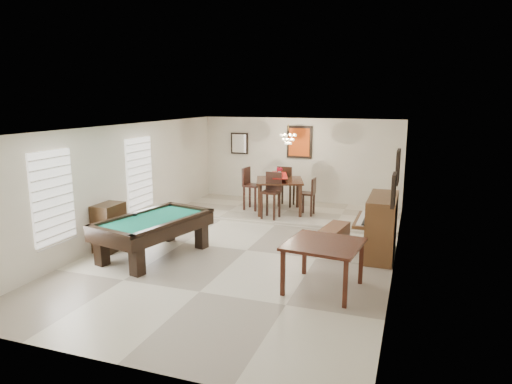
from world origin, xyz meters
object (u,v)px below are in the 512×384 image
Objects in this scene: piano_bench at (334,239)px; dining_chair_north at (286,186)px; upright_piano at (374,226)px; dining_chair_south at (271,196)px; square_table at (323,266)px; pool_table at (154,238)px; dining_chair_west at (252,189)px; apothecary_chest at (109,227)px; chandelier at (288,135)px; dining_table at (279,194)px; dining_chair_east at (307,196)px; flower_vase at (280,171)px.

piano_bench is 0.86× the size of dining_chair_north.
dining_chair_south is at bearing 148.78° from upright_piano.
upright_piano is at bearing 72.75° from square_table.
pool_table is 4.03m from dining_chair_west.
apothecary_chest is 5.25m from chandelier.
dining_table is 1.60m from chandelier.
dining_table is 1.23× the size of dining_chair_east.
square_table is at bearing 114.32° from dining_chair_north.
upright_piano is 1.22× the size of dining_table.
dining_table reaches higher than pool_table.
dining_chair_west reaches higher than pool_table.
chandelier reaches higher than square_table.
dining_chair_east is at bearing 48.73° from apothecary_chest.
square_table is at bearing -107.25° from upright_piano.
apothecary_chest reaches higher than pool_table.
dining_chair_east is at bearing 129.80° from upright_piano.
square_table is 1.19× the size of piano_bench.
pool_table is at bearing -110.93° from flower_vase.
pool_table is at bearing -29.52° from dining_chair_east.
dining_chair_west is (-0.79, 0.03, 0.08)m from dining_table.
dining_chair_north is 1.94× the size of chandelier.
dining_table is 2.04× the size of chandelier.
square_table is at bearing 17.52° from dining_chair_east.
square_table is at bearing -54.81° from dining_chair_south.
dining_table is (2.60, 3.90, 0.13)m from apothecary_chest.
dining_chair_south reaches higher than apothecary_chest.
chandelier is at bearing 110.77° from dining_chair_north.
flower_vase is 0.37× the size of chandelier.
upright_piano is at bearing -25.55° from dining_chair_south.
flower_vase is 1.01m from dining_chair_east.
dining_chair_west is (-0.77, -0.73, 0.00)m from dining_chair_north.
dining_chair_north reaches higher than apothecary_chest.
dining_table is 0.77m from dining_chair_north.
dining_chair_east reaches higher than apothecary_chest.
chandelier is at bearing 123.50° from piano_bench.
piano_bench is at bearing -51.68° from dining_table.
dining_chair_south is 1.05m from dining_chair_east.
pool_table is 3.73m from piano_bench.
flower_vase reaches higher than dining_table.
dining_chair_south is (-0.02, -0.70, -0.53)m from flower_vase.
piano_bench is at bearing 36.58° from pool_table.
square_table is 1.99× the size of chandelier.
dining_chair_west is at bearing 141.68° from dining_chair_south.
flower_vase reaches higher than dining_chair_east.
apothecary_chest is at bearing 63.36° from dining_chair_north.
flower_vase is (-0.00, 0.00, 0.62)m from dining_table.
flower_vase is at bearing -85.26° from dining_chair_west.
chandelier reaches higher than dining_chair_west.
dining_chair_south is (-0.02, -0.70, 0.08)m from dining_table.
dining_chair_north is 1.17× the size of dining_chair_east.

